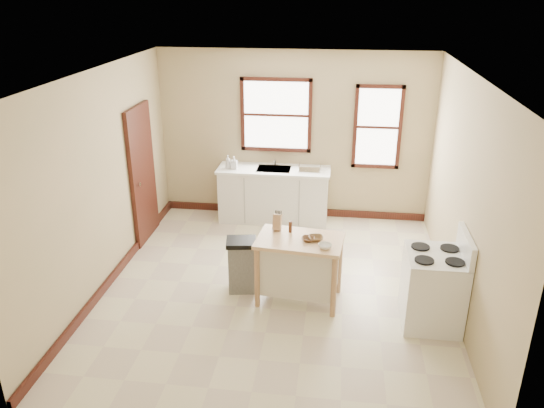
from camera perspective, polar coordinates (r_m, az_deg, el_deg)
The scene contains 23 objects.
floor at distance 7.13m, azimuth 0.39°, elevation -9.04°, with size 5.00×5.00×0.00m, color beige.
ceiling at distance 6.14m, azimuth 0.45°, elevation 13.80°, with size 5.00×5.00×0.00m, color white.
wall_back at distance 8.87m, azimuth 2.39°, elevation 7.30°, with size 4.50×0.04×2.80m, color tan.
wall_left at distance 7.11m, azimuth -17.90°, elevation 2.28°, with size 0.04×5.00×2.80m, color tan.
wall_right at distance 6.64m, azimuth 20.08°, elevation 0.53°, with size 0.04×5.00×2.80m, color tan.
window_main at distance 8.79m, azimuth 0.44°, elevation 9.54°, with size 1.17×0.06×1.22m, color #33140D, non-canonical shape.
window_side at distance 8.79m, azimuth 11.29°, elevation 8.09°, with size 0.77×0.06×1.37m, color #33140D, non-canonical shape.
door_left at distance 8.34m, azimuth -13.75°, elevation 3.12°, with size 0.06×0.90×2.10m, color #33140D.
baseboard_back at distance 9.28m, azimuth 2.24°, elevation -0.75°, with size 4.50×0.04×0.12m, color #33140D.
baseboard_left at distance 7.65m, azimuth -16.49°, elevation -7.18°, with size 0.04×5.00×0.12m, color #33140D.
sink_counter at distance 8.91m, azimuth 0.20°, elevation 1.02°, with size 1.86×0.62×0.92m, color silver, non-canonical shape.
faucet at distance 8.89m, azimuth 0.35°, elevation 4.87°, with size 0.03×0.03×0.22m, color silver.
soap_bottle_a at distance 8.77m, azimuth -4.75°, elevation 4.55°, with size 0.09×0.09×0.22m, color #B2B2B2.
soap_bottle_b at distance 8.75m, azimuth -4.10°, elevation 4.47°, with size 0.09×0.10×0.21m, color #B2B2B2.
dish_rack at distance 8.67m, azimuth 4.10°, elevation 3.89°, with size 0.36×0.27×0.09m, color silver, non-canonical shape.
kitchen_island at distance 6.70m, azimuth 2.94°, elevation -7.04°, with size 1.05×0.67×0.86m, color #FFD196, non-canonical shape.
knife_block at distance 6.68m, azimuth 0.57°, elevation -2.01°, with size 0.10×0.10×0.20m, color tan, non-canonical shape.
pepper_grinder at distance 6.64m, azimuth 1.99°, elevation -2.45°, with size 0.04×0.04×0.15m, color #462412.
bowl_a at distance 6.46m, azimuth 3.90°, elevation -3.78°, with size 0.16×0.16×0.04m, color brown.
bowl_b at distance 6.48m, azimuth 4.75°, elevation -3.69°, with size 0.18×0.18×0.04m, color brown.
bowl_c at distance 6.29m, azimuth 5.72°, elevation -4.55°, with size 0.16×0.16×0.05m, color white.
trash_bin at distance 6.93m, azimuth -3.29°, elevation -6.58°, with size 0.37×0.31×0.73m, color slate, non-canonical shape.
gas_stove at distance 6.47m, azimuth 17.02°, elevation -7.70°, with size 0.72×0.73×1.17m, color white, non-canonical shape.
Camera 1 is at (0.73, -6.02, 3.74)m, focal length 35.00 mm.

